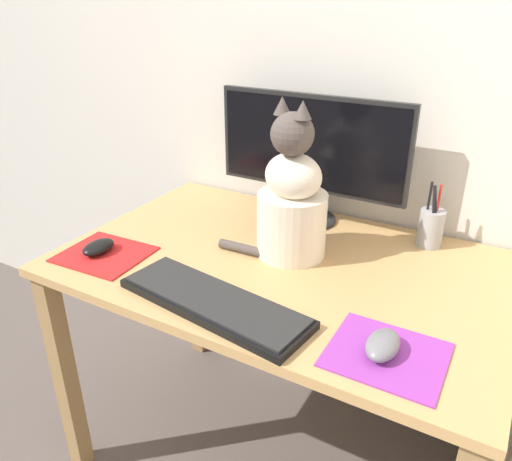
% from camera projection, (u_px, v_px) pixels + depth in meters
% --- Properties ---
extents(ground_plane, '(12.00, 12.00, 0.00)m').
position_uv_depth(ground_plane, '(277.00, 456.00, 1.61)').
color(ground_plane, '#564C47').
extents(wall_back, '(7.00, 0.04, 2.50)m').
position_uv_depth(wall_back, '(351.00, 33.00, 1.38)').
color(wall_back, beige).
rests_on(wall_back, ground_plane).
extents(desk, '(1.14, 0.73, 0.72)m').
position_uv_depth(desk, '(281.00, 294.00, 1.34)').
color(desk, tan).
rests_on(desk, ground_plane).
extents(monitor, '(0.58, 0.17, 0.38)m').
position_uv_depth(monitor, '(311.00, 152.00, 1.44)').
color(monitor, black).
rests_on(monitor, desk).
extents(keyboard, '(0.48, 0.21, 0.02)m').
position_uv_depth(keyboard, '(213.00, 302.00, 1.11)').
color(keyboard, black).
rests_on(keyboard, desk).
extents(mousepad_left, '(0.23, 0.21, 0.00)m').
position_uv_depth(mousepad_left, '(105.00, 254.00, 1.33)').
color(mousepad_left, red).
rests_on(mousepad_left, desk).
extents(mousepad_right, '(0.22, 0.19, 0.00)m').
position_uv_depth(mousepad_right, '(386.00, 355.00, 0.96)').
color(mousepad_right, purple).
rests_on(mousepad_right, desk).
extents(computer_mouse_left, '(0.06, 0.10, 0.03)m').
position_uv_depth(computer_mouse_left, '(98.00, 247.00, 1.33)').
color(computer_mouse_left, black).
rests_on(computer_mouse_left, mousepad_left).
extents(computer_mouse_right, '(0.06, 0.10, 0.04)m').
position_uv_depth(computer_mouse_right, '(383.00, 345.00, 0.96)').
color(computer_mouse_right, slate).
rests_on(computer_mouse_right, mousepad_right).
extents(cat, '(0.30, 0.23, 0.41)m').
position_uv_depth(cat, '(292.00, 201.00, 1.27)').
color(cat, beige).
rests_on(cat, desk).
extents(pen_cup, '(0.07, 0.07, 0.18)m').
position_uv_depth(pen_cup, '(431.00, 227.00, 1.36)').
color(pen_cup, '#99999E').
rests_on(pen_cup, desk).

